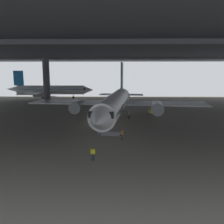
% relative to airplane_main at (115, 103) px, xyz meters
% --- Properties ---
extents(ground_plane, '(110.00, 110.00, 0.00)m').
position_rel_airplane_main_xyz_m(ground_plane, '(-2.86, -3.44, -3.62)').
color(ground_plane, gray).
extents(hangar_structure, '(121.00, 99.00, 15.66)m').
position_rel_airplane_main_xyz_m(hangar_structure, '(-2.94, 10.35, 11.40)').
color(hangar_structure, '#4C4F54').
rests_on(hangar_structure, ground_plane).
extents(airplane_main, '(38.83, 40.01, 12.37)m').
position_rel_airplane_main_xyz_m(airplane_main, '(0.00, 0.00, 0.00)').
color(airplane_main, white).
rests_on(airplane_main, ground_plane).
extents(boarding_stairs, '(4.51, 1.93, 4.85)m').
position_rel_airplane_main_xyz_m(boarding_stairs, '(-0.54, -11.05, -2.87)').
color(boarding_stairs, slate).
rests_on(boarding_stairs, ground_plane).
extents(crew_worker_near_nose, '(0.51, 0.35, 1.58)m').
position_rel_airplane_main_xyz_m(crew_worker_near_nose, '(-2.31, -22.44, -2.72)').
color(crew_worker_near_nose, '#232838').
rests_on(crew_worker_near_nose, ground_plane).
extents(crew_worker_by_stairs, '(0.29, 0.54, 1.64)m').
position_rel_airplane_main_xyz_m(crew_worker_by_stairs, '(1.14, -14.06, -2.68)').
color(crew_worker_by_stairs, '#232838').
rests_on(crew_worker_by_stairs, ground_plane).
extents(airplane_distant, '(32.69, 31.48, 10.41)m').
position_rel_airplane_main_xyz_m(airplane_distant, '(-25.27, 40.87, -0.36)').
color(airplane_distant, white).
rests_on(airplane_distant, ground_plane).
extents(baggage_tug, '(1.93, 2.49, 0.90)m').
position_rel_airplane_main_xyz_m(baggage_tug, '(8.75, 8.90, -3.09)').
color(baggage_tug, yellow).
rests_on(baggage_tug, ground_plane).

